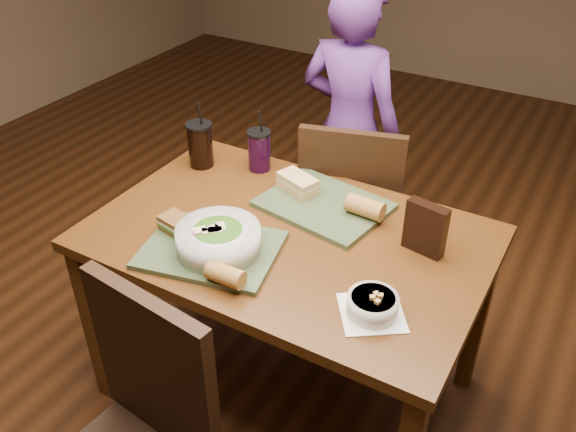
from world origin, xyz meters
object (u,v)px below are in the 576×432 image
object	(u,v)px
soup_bowl	(373,305)
sandwich_far	(298,183)
dining_table	(288,255)
salad_bowl	(218,238)
diner	(350,129)
chip_bag	(425,228)
tray_near	(211,250)
cup_cola	(200,144)
sandwich_near	(176,224)
baguette_far	(365,207)
baguette_near	(225,275)
cup_berry	(259,150)
tray_far	(324,205)
chair_far	(357,213)

from	to	relation	value
soup_bowl	sandwich_far	distance (m)	0.66
dining_table	salad_bowl	bearing A→B (deg)	-122.82
diner	chip_bag	xyz separation A→B (m)	(0.63, -0.81, 0.15)
dining_table	tray_near	world-z (taller)	tray_near
diner	soup_bowl	world-z (taller)	diner
cup_cola	dining_table	bearing A→B (deg)	-23.79
diner	chip_bag	distance (m)	1.04
sandwich_near	chip_bag	distance (m)	0.80
dining_table	chip_bag	size ratio (longest dim) A/B	7.44
soup_bowl	baguette_far	world-z (taller)	baguette_far
baguette_near	cup_cola	bearing A→B (deg)	132.16
baguette_near	diner	bearing A→B (deg)	98.63
cup_berry	chip_bag	world-z (taller)	cup_berry
tray_far	salad_bowl	bearing A→B (deg)	-111.57
cup_cola	baguette_near	bearing A→B (deg)	-47.84
cup_cola	chair_far	bearing A→B (deg)	29.83
sandwich_far	baguette_near	size ratio (longest dim) A/B	1.44
tray_far	baguette_near	world-z (taller)	baguette_near
tray_far	cup_cola	xyz separation A→B (m)	(-0.56, 0.03, 0.08)
dining_table	baguette_far	size ratio (longest dim) A/B	9.96
sandwich_near	baguette_far	size ratio (longest dim) A/B	0.93
sandwich_far	cup_cola	xyz separation A→B (m)	(-0.44, 0.00, 0.04)
diner	baguette_far	xyz separation A→B (m)	(0.40, -0.74, 0.12)
tray_near	sandwich_far	world-z (taller)	sandwich_far
sandwich_near	sandwich_far	xyz separation A→B (m)	(0.22, 0.42, 0.00)
soup_bowl	cup_berry	distance (m)	0.89
baguette_near	sandwich_far	bearing A→B (deg)	97.29
chair_far	chip_bag	bearing A→B (deg)	-45.91
dining_table	salad_bowl	size ratio (longest dim) A/B	4.89
dining_table	tray_far	world-z (taller)	tray_far
chair_far	baguette_far	bearing A→B (deg)	-64.02
tray_far	soup_bowl	distance (m)	0.56
tray_far	chip_bag	bearing A→B (deg)	-10.09
sandwich_near	cup_cola	distance (m)	0.48
baguette_near	salad_bowl	bearing A→B (deg)	132.35
baguette_far	chip_bag	world-z (taller)	chip_bag
chair_far	sandwich_far	xyz separation A→B (m)	(-0.11, -0.32, 0.28)
tray_near	sandwich_near	world-z (taller)	sandwich_near
dining_table	cup_berry	size ratio (longest dim) A/B	5.25
baguette_far	cup_cola	world-z (taller)	cup_cola
cup_cola	sandwich_near	bearing A→B (deg)	-62.95
chair_far	tray_far	xyz separation A→B (m)	(0.01, -0.34, 0.24)
tray_near	cup_berry	size ratio (longest dim) A/B	1.70
baguette_near	sandwich_near	bearing A→B (deg)	154.83
tray_near	sandwich_far	distance (m)	0.45
sandwich_far	salad_bowl	bearing A→B (deg)	-95.26
tray_near	baguette_far	world-z (taller)	baguette_far
soup_bowl	chip_bag	world-z (taller)	chip_bag
diner	baguette_near	xyz separation A→B (m)	(0.19, -1.27, 0.11)
salad_bowl	cup_berry	world-z (taller)	cup_berry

